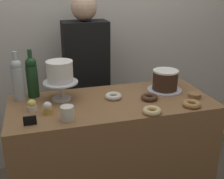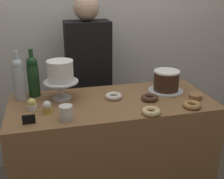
% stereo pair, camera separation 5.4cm
% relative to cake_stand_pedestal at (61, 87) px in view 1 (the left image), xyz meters
% --- Properties ---
extents(back_wall, '(6.00, 0.05, 2.60)m').
position_rel_cake_stand_pedestal_xyz_m(back_wall, '(0.31, 0.75, 0.26)').
color(back_wall, silver).
rests_on(back_wall, ground_plane).
extents(display_counter, '(1.32, 0.58, 0.96)m').
position_rel_cake_stand_pedestal_xyz_m(display_counter, '(0.31, -0.12, -0.56)').
color(display_counter, brown).
rests_on(display_counter, ground_plane).
extents(cake_stand_pedestal, '(0.23, 0.23, 0.12)m').
position_rel_cake_stand_pedestal_xyz_m(cake_stand_pedestal, '(0.00, 0.00, 0.00)').
color(cake_stand_pedestal, silver).
rests_on(cake_stand_pedestal, display_counter).
extents(white_layer_cake, '(0.17, 0.17, 0.14)m').
position_rel_cake_stand_pedestal_xyz_m(white_layer_cake, '(-0.00, 0.00, 0.11)').
color(white_layer_cake, white).
rests_on(white_layer_cake, cake_stand_pedestal).
extents(silver_serving_platter, '(0.25, 0.25, 0.01)m').
position_rel_cake_stand_pedestal_xyz_m(silver_serving_platter, '(0.73, -0.03, -0.08)').
color(silver_serving_platter, silver).
rests_on(silver_serving_platter, display_counter).
extents(chocolate_round_cake, '(0.18, 0.18, 0.14)m').
position_rel_cake_stand_pedestal_xyz_m(chocolate_round_cake, '(0.73, -0.03, -0.00)').
color(chocolate_round_cake, '#3D2619').
rests_on(chocolate_round_cake, silver_serving_platter).
extents(wine_bottle_green, '(0.08, 0.08, 0.33)m').
position_rel_cake_stand_pedestal_xyz_m(wine_bottle_green, '(-0.18, 0.10, 0.06)').
color(wine_bottle_green, '#193D1E').
rests_on(wine_bottle_green, display_counter).
extents(wine_bottle_clear, '(0.08, 0.08, 0.33)m').
position_rel_cake_stand_pedestal_xyz_m(wine_bottle_clear, '(-0.26, 0.06, 0.06)').
color(wine_bottle_clear, '#B2BCC1').
rests_on(wine_bottle_clear, display_counter).
extents(cupcake_lemon, '(0.06, 0.06, 0.07)m').
position_rel_cake_stand_pedestal_xyz_m(cupcake_lemon, '(-0.19, -0.13, -0.05)').
color(cupcake_lemon, white).
rests_on(cupcake_lemon, display_counter).
extents(cupcake_vanilla, '(0.06, 0.06, 0.07)m').
position_rel_cake_stand_pedestal_xyz_m(cupcake_vanilla, '(-0.10, -0.20, -0.05)').
color(cupcake_vanilla, gold).
rests_on(cupcake_vanilla, display_counter).
extents(donut_chocolate, '(0.11, 0.11, 0.03)m').
position_rel_cake_stand_pedestal_xyz_m(donut_chocolate, '(0.56, -0.16, -0.07)').
color(donut_chocolate, '#472D1E').
rests_on(donut_chocolate, display_counter).
extents(donut_glazed, '(0.11, 0.11, 0.03)m').
position_rel_cake_stand_pedestal_xyz_m(donut_glazed, '(0.49, -0.36, -0.07)').
color(donut_glazed, '#E0C17F').
rests_on(donut_glazed, display_counter).
extents(donut_sugar, '(0.11, 0.11, 0.03)m').
position_rel_cake_stand_pedestal_xyz_m(donut_sugar, '(0.33, -0.08, -0.07)').
color(donut_sugar, silver).
rests_on(donut_sugar, display_counter).
extents(donut_maple, '(0.11, 0.11, 0.03)m').
position_rel_cake_stand_pedestal_xyz_m(donut_maple, '(0.77, -0.33, -0.07)').
color(donut_maple, '#B27F47').
rests_on(donut_maple, display_counter).
extents(cookie_stack, '(0.08, 0.08, 0.03)m').
position_rel_cake_stand_pedestal_xyz_m(cookie_stack, '(0.86, -0.22, -0.07)').
color(cookie_stack, olive).
rests_on(cookie_stack, display_counter).
extents(price_sign_chalkboard, '(0.07, 0.01, 0.05)m').
position_rel_cake_stand_pedestal_xyz_m(price_sign_chalkboard, '(-0.20, -0.31, -0.06)').
color(price_sign_chalkboard, black).
rests_on(price_sign_chalkboard, display_counter).
extents(coffee_cup_ceramic, '(0.08, 0.08, 0.08)m').
position_rel_cake_stand_pedestal_xyz_m(coffee_cup_ceramic, '(-0.00, -0.31, -0.04)').
color(coffee_cup_ceramic, silver).
rests_on(coffee_cup_ceramic, display_counter).
extents(barista_figure, '(0.36, 0.22, 1.60)m').
position_rel_cake_stand_pedestal_xyz_m(barista_figure, '(0.25, 0.47, -0.20)').
color(barista_figure, black).
rests_on(barista_figure, ground_plane).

